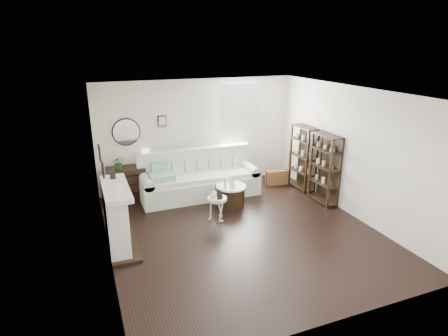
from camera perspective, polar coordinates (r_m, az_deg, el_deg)
name	(u,v)px	position (r m, az deg, el deg)	size (l,w,h in m)	color
room	(226,122)	(9.56, 0.31, 6.98)	(5.50, 5.50, 5.50)	black
fireplace	(117,219)	(6.98, -16.06, -7.50)	(0.50, 1.40, 1.84)	silver
shelf_unit_far	(303,158)	(9.48, 11.92, 1.51)	(0.30, 0.80, 1.60)	black
shelf_unit_near	(325,169)	(8.78, 15.08, -0.12)	(0.30, 0.80, 1.60)	black
sofa	(199,181)	(9.04, -3.88, -1.93)	(2.80, 0.97, 1.09)	beige
quilt	(162,177)	(8.60, -9.46, -1.31)	(0.55, 0.45, 0.14)	#29966D
suitcase	(277,177)	(9.82, 8.07, -1.43)	(0.57, 0.19, 0.38)	brown
dresser	(133,182)	(9.09, -13.70, -2.14)	(1.16, 0.50, 0.77)	black
table_lamp	(146,157)	(8.95, -11.84, 1.64)	(0.25, 0.25, 0.40)	white
potted_plant	(119,163)	(8.84, -15.77, 0.79)	(0.27, 0.24, 0.30)	#195618
drum_table	(231,195)	(8.49, 1.08, -4.17)	(0.68, 0.68, 0.47)	black
pedestal_table	(217,199)	(7.73, -1.07, -4.81)	(0.41, 0.41, 0.50)	white
eiffel_drum	(233,180)	(8.44, 1.44, -1.90)	(0.12, 0.12, 0.20)	black
bottle_drum	(225,181)	(8.23, 0.20, -2.07)	(0.07, 0.07, 0.30)	silver
card_frame_drum	(232,185)	(8.21, 1.24, -2.55)	(0.14, 0.01, 0.19)	white
eiffel_ped	(220,193)	(7.72, -0.58, -3.77)	(0.10, 0.10, 0.17)	black
flask_ped	(213,192)	(7.65, -1.63, -3.62)	(0.14, 0.14, 0.27)	silver
card_frame_ped	(220,196)	(7.59, -0.67, -4.25)	(0.12, 0.01, 0.16)	black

